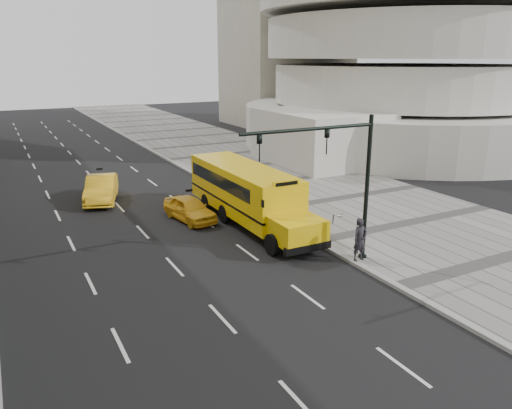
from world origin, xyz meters
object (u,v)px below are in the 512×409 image
pedestrian (360,240)px  traffic_signal (341,173)px  taxi_near (190,209)px  school_bus (246,190)px  taxi_far (101,189)px

pedestrian → traffic_signal: size_ratio=0.30×
taxi_near → traffic_signal: (3.33, -8.89, 3.43)m
school_bus → traffic_signal: size_ratio=1.81×
taxi_far → pedestrian: bearing=-45.8°
taxi_far → pedestrian: 17.12m
taxi_far → taxi_near: bearing=-43.4°
school_bus → taxi_near: school_bus is taller
school_bus → traffic_signal: traffic_signal is taller
school_bus → taxi_near: size_ratio=2.97×
school_bus → taxi_far: 9.91m
taxi_near → traffic_signal: size_ratio=0.61×
taxi_far → traffic_signal: traffic_signal is taller
taxi_near → taxi_far: 7.05m
school_bus → pedestrian: bearing=-76.9°
taxi_far → pedestrian: pedestrian is taller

